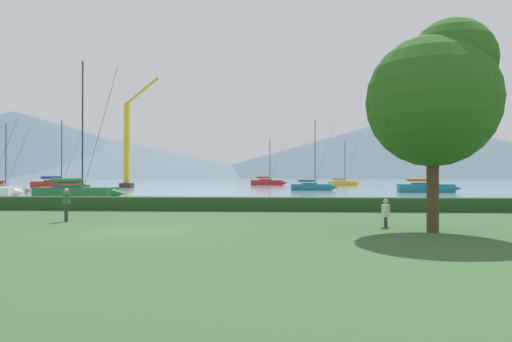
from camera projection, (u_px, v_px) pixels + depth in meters
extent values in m
plane|color=#385B33|center=(140.00, 231.00, 19.27)|extent=(1000.00, 1000.00, 0.00)
cube|color=gray|center=(267.00, 181.00, 156.01)|extent=(320.00, 246.00, 0.00)
cube|color=#284C23|center=(193.00, 204.00, 30.25)|extent=(80.00, 1.20, 0.86)
cube|color=#19707A|center=(312.00, 187.00, 67.93)|extent=(5.96, 2.64, 0.91)
cone|color=#19707A|center=(335.00, 187.00, 67.35)|extent=(1.07, 0.88, 0.77)
cube|color=#16646E|center=(309.00, 185.00, 67.99)|extent=(2.29, 1.62, 0.58)
cylinder|color=#333338|center=(315.00, 153.00, 67.88)|extent=(0.12, 0.12, 9.78)
cylinder|color=#333338|center=(306.00, 181.00, 68.08)|extent=(2.59, 0.40, 0.10)
cylinder|color=#2D7542|center=(306.00, 181.00, 68.08)|extent=(2.23, 0.62, 0.36)
cylinder|color=#333338|center=(324.00, 155.00, 67.64)|extent=(2.73, 0.34, 9.29)
cube|color=red|center=(267.00, 183.00, 100.83)|extent=(6.97, 3.06, 1.06)
cone|color=red|center=(285.00, 183.00, 100.16)|extent=(1.25, 1.03, 0.90)
cube|color=#A52020|center=(265.00, 181.00, 100.89)|extent=(2.67, 1.89, 0.68)
cylinder|color=#333338|center=(270.00, 161.00, 100.76)|extent=(0.14, 0.14, 9.41)
cylinder|color=#333338|center=(263.00, 177.00, 101.00)|extent=(3.03, 0.46, 0.12)
cylinder|color=red|center=(263.00, 177.00, 101.00)|extent=(2.61, 0.71, 0.42)
cylinder|color=#333338|center=(277.00, 162.00, 100.48)|extent=(3.19, 0.39, 8.94)
cone|color=black|center=(2.00, 185.00, 76.85)|extent=(1.14, 0.91, 0.86)
cone|color=white|center=(20.00, 193.00, 45.82)|extent=(1.22, 0.97, 0.92)
cylinder|color=#333338|center=(4.00, 153.00, 46.04)|extent=(3.25, 0.20, 7.71)
cube|color=#236B38|center=(76.00, 193.00, 43.13)|extent=(7.33, 2.93, 1.13)
cone|color=#236B38|center=(119.00, 194.00, 42.61)|extent=(1.29, 1.04, 0.96)
cube|color=#206032|center=(72.00, 189.00, 43.19)|extent=(2.78, 1.90, 0.72)
cylinder|color=#333338|center=(83.00, 127.00, 43.09)|extent=(0.14, 0.14, 12.15)
cylinder|color=#333338|center=(66.00, 181.00, 43.27)|extent=(3.24, 0.34, 0.12)
cylinder|color=#2D7542|center=(66.00, 181.00, 43.27)|extent=(2.77, 0.63, 0.45)
cylinder|color=#333338|center=(100.00, 130.00, 42.88)|extent=(3.41, 0.26, 11.55)
cube|color=#9E9EA3|center=(1.00, 190.00, 56.65)|extent=(6.07, 2.90, 0.92)
cone|color=#9E9EA3|center=(30.00, 190.00, 56.97)|extent=(1.11, 0.93, 0.78)
cylinder|color=#333338|center=(6.00, 156.00, 56.73)|extent=(0.12, 0.12, 8.06)
cylinder|color=#333338|center=(18.00, 158.00, 56.86)|extent=(2.74, 0.47, 7.66)
cube|color=#19707A|center=(425.00, 188.00, 59.93)|extent=(6.88, 2.77, 1.06)
cone|color=#19707A|center=(457.00, 188.00, 59.42)|extent=(1.21, 0.98, 0.90)
cube|color=#16646E|center=(422.00, 185.00, 59.98)|extent=(2.61, 1.79, 0.67)
cylinder|color=#333338|center=(430.00, 156.00, 59.88)|extent=(0.13, 0.13, 8.13)
cylinder|color=#333338|center=(418.00, 180.00, 60.06)|extent=(3.03, 0.33, 0.12)
cylinder|color=orange|center=(418.00, 180.00, 60.06)|extent=(2.60, 0.60, 0.42)
cylinder|color=#333338|center=(443.00, 158.00, 59.67)|extent=(3.20, 0.25, 7.74)
cube|color=red|center=(57.00, 185.00, 74.75)|extent=(7.76, 3.51, 1.18)
cone|color=red|center=(85.00, 185.00, 75.04)|extent=(1.40, 1.16, 1.00)
cube|color=#A52020|center=(55.00, 182.00, 74.73)|extent=(2.99, 2.14, 0.75)
cylinder|color=#333338|center=(62.00, 152.00, 74.83)|extent=(0.15, 0.15, 10.44)
cylinder|color=#333338|center=(51.00, 177.00, 74.69)|extent=(3.36, 0.56, 0.13)
cylinder|color=#2847A3|center=(51.00, 177.00, 74.69)|extent=(2.90, 0.83, 0.47)
cylinder|color=#333338|center=(73.00, 154.00, 74.95)|extent=(3.54, 0.49, 9.93)
cube|color=gold|center=(342.00, 183.00, 96.74)|extent=(5.97, 2.50, 0.91)
cone|color=gold|center=(358.00, 183.00, 96.83)|extent=(1.06, 0.86, 0.78)
cube|color=gold|center=(341.00, 182.00, 96.73)|extent=(2.28, 1.58, 0.58)
cylinder|color=#333338|center=(345.00, 162.00, 96.78)|extent=(0.12, 0.12, 8.72)
cylinder|color=#333338|center=(339.00, 179.00, 96.72)|extent=(2.62, 0.33, 0.10)
cylinder|color=gray|center=(339.00, 179.00, 96.72)|extent=(2.25, 0.56, 0.37)
cylinder|color=#333338|center=(351.00, 163.00, 96.82)|extent=(2.76, 0.27, 8.30)
cylinder|color=#2D3347|center=(386.00, 222.00, 20.60)|extent=(0.14, 0.14, 0.45)
cylinder|color=#2D3347|center=(386.00, 222.00, 20.78)|extent=(0.14, 0.14, 0.45)
cylinder|color=silver|center=(386.00, 211.00, 20.69)|extent=(0.36, 0.36, 0.55)
cylinder|color=silver|center=(386.00, 210.00, 20.46)|extent=(0.09, 0.09, 0.49)
cylinder|color=silver|center=(385.00, 210.00, 20.93)|extent=(0.09, 0.09, 0.49)
sphere|color=tan|center=(386.00, 201.00, 20.70)|extent=(0.22, 0.22, 0.22)
cylinder|color=#2D3347|center=(66.00, 213.00, 23.00)|extent=(0.14, 0.14, 0.85)
cylinder|color=#2D3347|center=(67.00, 213.00, 23.17)|extent=(0.14, 0.14, 0.85)
cylinder|color=#33663D|center=(66.00, 199.00, 23.09)|extent=(0.36, 0.36, 0.55)
cylinder|color=#33663D|center=(65.00, 199.00, 22.85)|extent=(0.09, 0.09, 0.50)
cylinder|color=#33663D|center=(67.00, 198.00, 23.33)|extent=(0.09, 0.09, 0.50)
sphere|color=tan|center=(66.00, 190.00, 23.09)|extent=(0.22, 0.22, 0.22)
cylinder|color=#4C3823|center=(433.00, 189.00, 19.01)|extent=(0.48, 0.48, 3.45)
sphere|color=#2B5F1D|center=(432.00, 101.00, 19.04)|extent=(5.34, 5.34, 5.34)
sphere|color=#2B5F1D|center=(452.00, 61.00, 19.00)|extent=(3.47, 3.47, 3.47)
cube|color=#333338|center=(127.00, 185.00, 81.49)|extent=(2.00, 2.00, 0.80)
cube|color=gold|center=(127.00, 143.00, 81.54)|extent=(0.80, 0.80, 13.85)
cube|color=gold|center=(143.00, 91.00, 81.44)|extent=(5.78, 0.36, 4.70)
cone|color=slate|center=(84.00, 155.00, 366.18)|extent=(317.69, 317.69, 35.08)
cone|color=#4C6070|center=(400.00, 148.00, 387.70)|extent=(349.37, 349.37, 48.72)
cone|color=#4C6070|center=(15.00, 144.00, 369.67)|extent=(356.94, 356.94, 52.19)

